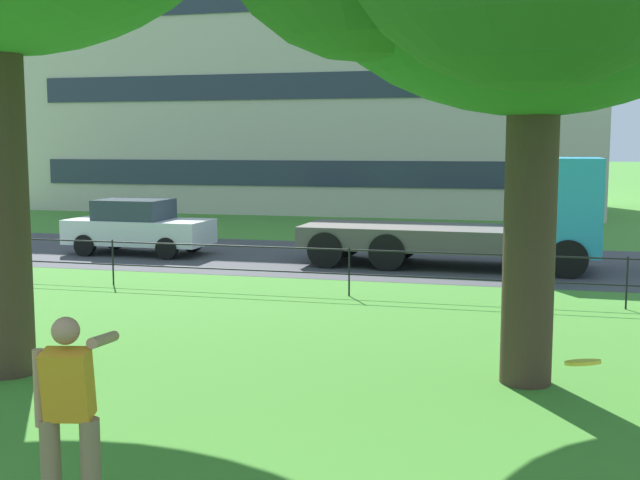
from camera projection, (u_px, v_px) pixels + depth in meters
street_strip at (391, 260)px, 21.30m from camera, size 80.00×6.86×0.01m
park_fence at (349, 263)px, 16.19m from camera, size 31.86×0.04×1.00m
person_thrower at (69, 416)px, 6.31m from camera, size 0.50×0.84×1.74m
frisbee at (583, 362)px, 6.07m from camera, size 0.38×0.38×0.08m
car_white_far_left at (138, 226)px, 22.42m from camera, size 4.04×1.88×1.54m
flatbed_truck_right at (493, 220)px, 19.79m from camera, size 7.35×2.56×2.75m
apartment_building_background at (311, 50)px, 38.45m from camera, size 26.83×10.32×15.10m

